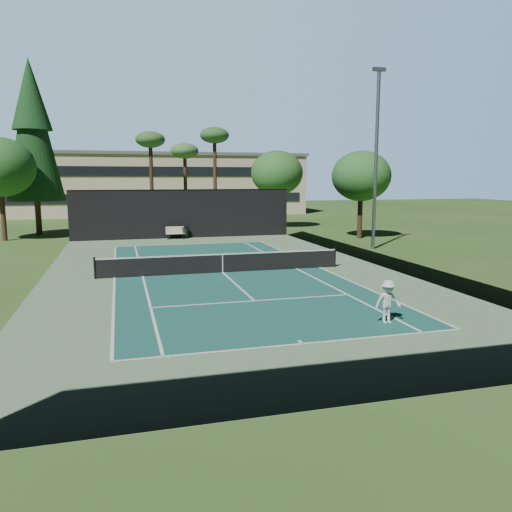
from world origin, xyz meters
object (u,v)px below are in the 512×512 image
at_px(player, 388,302).
at_px(tennis_ball_a, 169,358).
at_px(tennis_ball_b, 205,260).
at_px(tennis_ball_d, 144,261).
at_px(park_bench, 175,232).
at_px(trash_bin, 185,233).
at_px(tennis_net, 223,262).
at_px(tennis_ball_c, 222,262).

height_order(player, tennis_ball_a, player).
xyz_separation_m(player, tennis_ball_b, (-3.86, 14.65, -0.71)).
relative_size(tennis_ball_a, tennis_ball_b, 0.78).
distance_m(player, tennis_ball_d, 16.88).
relative_size(park_bench, trash_bin, 1.59).
xyz_separation_m(tennis_net, park_bench, (-0.78, 15.50, -0.01)).
bearing_deg(player, park_bench, 102.15).
height_order(player, tennis_ball_c, player).
xyz_separation_m(tennis_ball_c, park_bench, (-1.36, 12.53, 0.51)).
bearing_deg(tennis_ball_a, tennis_net, 71.78).
relative_size(tennis_net, tennis_ball_c, 188.46).
relative_size(tennis_ball_b, trash_bin, 0.08).
height_order(tennis_ball_b, trash_bin, trash_bin).
relative_size(tennis_net, player, 8.61).
xyz_separation_m(tennis_ball_a, trash_bin, (4.02, 27.76, 0.45)).
xyz_separation_m(tennis_ball_d, park_bench, (3.06, 10.90, 0.51)).
relative_size(tennis_ball_b, park_bench, 0.05).
distance_m(tennis_net, tennis_ball_a, 12.70).
height_order(tennis_net, player, player).
height_order(tennis_net, tennis_ball_a, tennis_net).
xyz_separation_m(tennis_net, tennis_ball_b, (-0.25, 4.12, -0.52)).
height_order(tennis_net, trash_bin, tennis_net).
relative_size(tennis_ball_c, tennis_ball_d, 0.92).
distance_m(tennis_net, trash_bin, 15.70).
distance_m(player, tennis_ball_a, 7.77).
xyz_separation_m(tennis_ball_b, tennis_ball_c, (0.83, -1.15, -0.00)).
relative_size(tennis_ball_c, trash_bin, 0.07).
relative_size(tennis_net, tennis_ball_a, 216.42).
xyz_separation_m(tennis_ball_c, tennis_ball_d, (-4.42, 1.63, 0.00)).
distance_m(player, tennis_ball_c, 13.86).
bearing_deg(tennis_ball_b, park_bench, 92.67).
distance_m(tennis_ball_a, tennis_ball_d, 16.66).
relative_size(player, trash_bin, 1.59).
height_order(tennis_net, tennis_ball_d, tennis_net).
height_order(tennis_net, tennis_ball_b, tennis_net).
bearing_deg(tennis_ball_c, park_bench, 96.20).
distance_m(player, trash_bin, 26.48).
bearing_deg(tennis_ball_a, tennis_ball_c, 73.15).
bearing_deg(tennis_ball_c, tennis_net, -101.08).
distance_m(tennis_ball_a, tennis_ball_b, 16.60).
xyz_separation_m(player, trash_bin, (-3.56, 26.24, -0.27)).
relative_size(tennis_ball_b, tennis_ball_c, 1.12).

